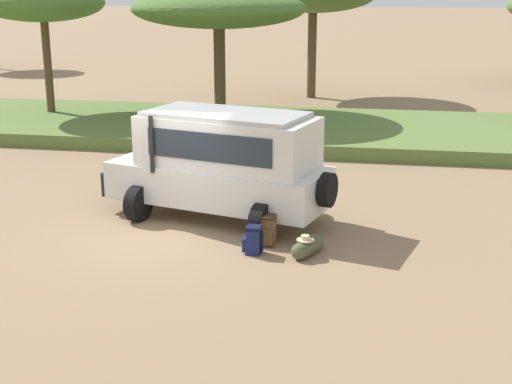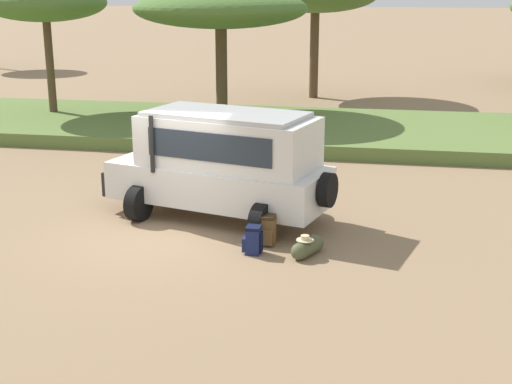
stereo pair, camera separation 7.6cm
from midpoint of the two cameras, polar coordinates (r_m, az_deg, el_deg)
ground_plane at (r=15.18m, az=-7.39°, el=-3.50°), size 320.00×320.00×0.00m
grass_bank at (r=25.28m, az=0.07°, el=5.14°), size 120.00×7.00×0.44m
safari_vehicle at (r=15.86m, az=-2.53°, el=2.37°), size 5.47×3.51×2.44m
backpack_beside_front_wheel at (r=14.01m, az=-0.09°, el=-3.88°), size 0.39×0.32×0.57m
backpack_cluster_center at (r=14.47m, az=1.12°, el=-3.09°), size 0.32×0.42×0.62m
duffel_bag_low_black_case at (r=13.99m, az=4.29°, el=-4.40°), size 0.59×0.87×0.44m
acacia_tree_left_mid at (r=28.04m, az=-16.45°, el=14.27°), size 4.43×4.86×5.15m
acacia_tree_centre_back at (r=26.59m, az=-2.76°, el=14.40°), size 6.32×6.36×4.98m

